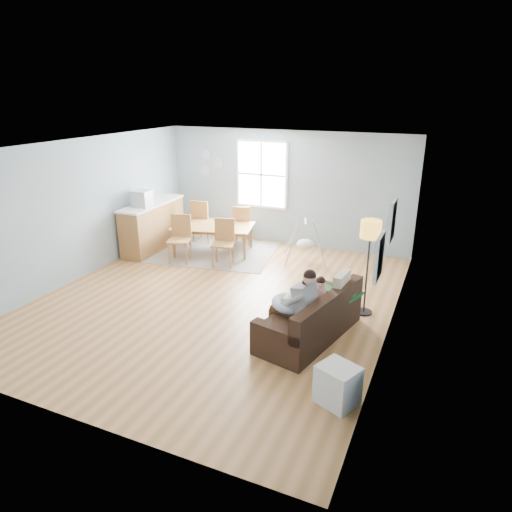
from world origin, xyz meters
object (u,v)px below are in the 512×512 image
at_px(dining_table, 213,239).
at_px(monitor, 142,198).
at_px(toddler, 315,293).
at_px(storage_cube, 337,384).
at_px(father, 297,303).
at_px(chair_sw, 180,235).
at_px(chair_ne, 242,223).
at_px(baby_swing, 305,244).
at_px(floor_lamp, 370,237).
at_px(chair_se, 224,239).
at_px(sofa, 312,321).
at_px(counter, 153,225).
at_px(chair_nw, 202,218).

distance_m(dining_table, monitor, 1.82).
relative_size(toddler, storage_cube, 1.29).
distance_m(father, chair_sw, 4.13).
distance_m(chair_ne, baby_swing, 1.80).
bearing_deg(floor_lamp, chair_se, 161.44).
relative_size(sofa, father, 1.69).
bearing_deg(counter, sofa, -28.25).
bearing_deg(chair_ne, chair_nw, -169.89).
bearing_deg(floor_lamp, toddler, -122.42).
height_order(floor_lamp, storage_cube, floor_lamp).
distance_m(counter, baby_swing, 3.60).
height_order(chair_se, monitor, monitor).
xyz_separation_m(chair_nw, monitor, (-0.79, -1.24, 0.67)).
height_order(floor_lamp, monitor, floor_lamp).
height_order(father, floor_lamp, floor_lamp).
distance_m(floor_lamp, baby_swing, 2.74).
xyz_separation_m(storage_cube, counter, (-5.39, 3.87, 0.31)).
bearing_deg(floor_lamp, sofa, -116.59).
bearing_deg(storage_cube, chair_nw, 133.97).
distance_m(father, baby_swing, 3.46).
xyz_separation_m(sofa, floor_lamp, (0.57, 1.13, 1.07)).
xyz_separation_m(chair_sw, chair_ne, (0.77, 1.51, -0.03)).
relative_size(floor_lamp, storage_cube, 2.85).
relative_size(sofa, chair_sw, 2.00).
xyz_separation_m(chair_sw, monitor, (-1.01, 0.09, 0.70)).
height_order(floor_lamp, counter, floor_lamp).
distance_m(sofa, chair_sw, 4.17).
xyz_separation_m(chair_sw, counter, (-1.04, 0.46, -0.03)).
height_order(chair_ne, monitor, monitor).
bearing_deg(chair_ne, storage_cube, -53.99).
distance_m(chair_se, chair_nw, 1.68).
relative_size(toddler, chair_se, 0.73).
distance_m(dining_table, chair_sw, 0.89).
xyz_separation_m(chair_nw, baby_swing, (2.73, -0.29, -0.21)).
bearing_deg(floor_lamp, father, -118.67).
xyz_separation_m(father, chair_se, (-2.46, 2.45, -0.07)).
xyz_separation_m(sofa, storage_cube, (0.72, -1.37, -0.03)).
relative_size(storage_cube, chair_sw, 0.56).
bearing_deg(chair_ne, baby_swing, -15.07).
distance_m(storage_cube, chair_ne, 6.09).
height_order(dining_table, chair_nw, chair_nw).
height_order(chair_sw, chair_nw, chair_nw).
relative_size(father, monitor, 3.02).
bearing_deg(monitor, chair_nw, 57.69).
height_order(dining_table, chair_se, chair_se).
xyz_separation_m(sofa, counter, (-4.67, 2.51, 0.29)).
xyz_separation_m(chair_se, chair_nw, (-1.20, 1.17, 0.04)).
relative_size(floor_lamp, chair_sw, 1.58).
bearing_deg(chair_se, sofa, -39.85).
height_order(floor_lamp, baby_swing, floor_lamp).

